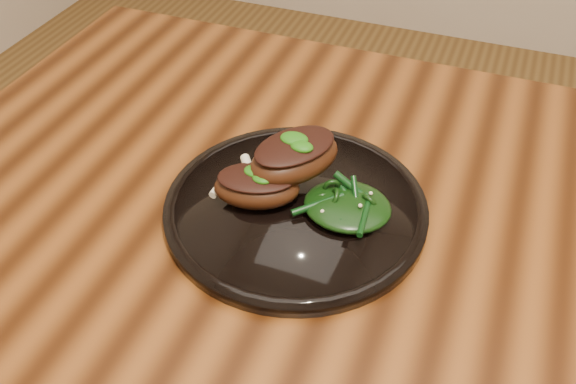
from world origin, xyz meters
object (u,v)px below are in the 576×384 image
Objects in this scene: plate at (296,208)px; greens_heap at (348,202)px; desk at (543,327)px; lamb_chop_front at (256,186)px.

plate is 3.05× the size of greens_heap.
desk is at bearing 1.35° from plate.
greens_heap is at bearing 8.90° from lamb_chop_front.
greens_heap is at bearing -179.62° from desk.
desk is at bearing 2.98° from lamb_chop_front.
lamb_chop_front reaches higher than desk.
greens_heap is at bearing 5.19° from plate.
greens_heap is (0.10, 0.02, -0.01)m from lamb_chop_front.
greens_heap is (0.06, 0.01, 0.02)m from plate.
lamb_chop_front reaches higher than greens_heap.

